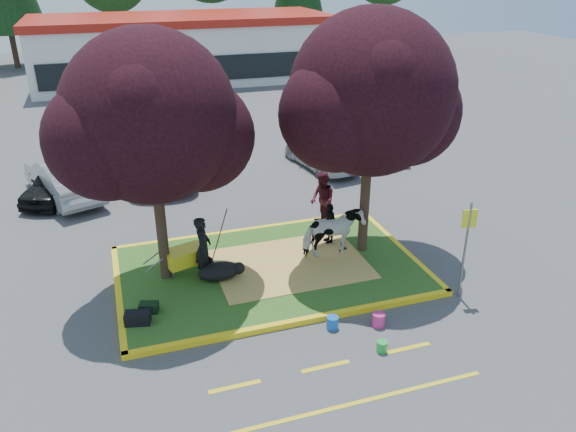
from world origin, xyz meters
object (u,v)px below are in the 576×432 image
object	(u,v)px
calf	(219,271)
wheelbarrow	(185,256)
cow	(333,233)
car_black	(58,182)
sign_post	(466,240)
bucket_pink	(379,320)
bucket_blue	(332,323)
car_silver	(63,178)
bucket_green	(382,346)
handler	(203,248)

from	to	relation	value
calf	wheelbarrow	xyz separation A→B (m)	(-0.77, 0.65, 0.25)
cow	car_black	world-z (taller)	cow
cow	sign_post	world-z (taller)	sign_post
sign_post	bucket_pink	distance (m)	2.99
wheelbarrow	bucket_blue	bearing A→B (deg)	-66.50
calf	bucket_blue	size ratio (longest dim) A/B	3.60
car_silver	wheelbarrow	bearing A→B (deg)	95.21
bucket_blue	car_black	world-z (taller)	car_black
calf	wheelbarrow	bearing A→B (deg)	153.16
wheelbarrow	bucket_pink	world-z (taller)	wheelbarrow
wheelbarrow	car_black	bearing A→B (deg)	99.79
cow	bucket_green	xyz separation A→B (m)	(-0.52, -4.20, -0.74)
handler	bucket_green	xyz separation A→B (m)	(3.18, -4.21, -0.89)
bucket_pink	bucket_blue	size ratio (longest dim) A/B	1.08
sign_post	bucket_green	bearing A→B (deg)	-143.62
wheelbarrow	sign_post	bearing A→B (deg)	-42.59
bucket_green	bucket_blue	size ratio (longest dim) A/B	0.84
handler	car_silver	distance (m)	8.31
cow	car_silver	world-z (taller)	cow
wheelbarrow	car_black	world-z (taller)	car_black
bucket_pink	car_black	distance (m)	13.13
handler	bucket_blue	world-z (taller)	handler
cow	bucket_pink	bearing A→B (deg)	173.94
handler	wheelbarrow	xyz separation A→B (m)	(-0.44, 0.36, -0.38)
cow	bucket_green	size ratio (longest dim) A/B	6.59
wheelbarrow	bucket_pink	distance (m)	5.44
handler	car_silver	xyz separation A→B (m)	(-3.76, 7.41, -0.27)
wheelbarrow	bucket_blue	distance (m)	4.52
bucket_blue	car_silver	distance (m)	12.20
handler	cow	bearing A→B (deg)	-71.93
calf	bucket_blue	bearing A→B (deg)	-39.12
sign_post	car_black	bearing A→B (deg)	145.16
handler	sign_post	distance (m)	6.74
calf	sign_post	world-z (taller)	sign_post
handler	sign_post	xyz separation A→B (m)	(6.10, -2.80, 0.62)
calf	car_black	xyz separation A→B (m)	(-4.30, 7.72, 0.23)
wheelbarrow	bucket_blue	xyz separation A→B (m)	(2.90, -3.43, -0.49)
car_silver	car_black	bearing A→B (deg)	-28.23
wheelbarrow	sign_post	xyz separation A→B (m)	(6.54, -3.17, 1.00)
calf	handler	world-z (taller)	handler
wheelbarrow	car_black	distance (m)	7.91
bucket_green	bucket_pink	size ratio (longest dim) A/B	0.78
bucket_pink	bucket_blue	world-z (taller)	bucket_pink
cow	sign_post	bearing A→B (deg)	-142.70
car_black	wheelbarrow	bearing A→B (deg)	-38.75
sign_post	handler	bearing A→B (deg)	165.96
cow	calf	distance (m)	3.42
bucket_green	car_silver	bearing A→B (deg)	120.87
cow	car_silver	bearing A→B (deg)	41.87
wheelbarrow	bucket_blue	world-z (taller)	wheelbarrow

